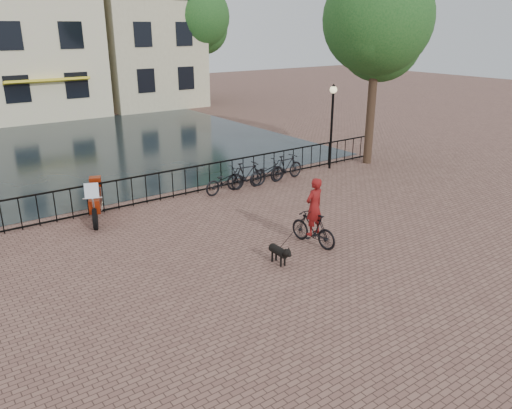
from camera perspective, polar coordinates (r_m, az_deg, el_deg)
ground at (r=11.85m, az=8.65°, el=-9.48°), size 100.00×100.00×0.00m
canal_water at (r=26.28m, az=-18.69°, el=6.09°), size 20.00×20.00×0.00m
railing at (r=17.74m, az=-9.50°, el=2.31°), size 20.00×0.05×1.02m
canal_house_mid at (r=38.08m, az=-25.21°, el=18.24°), size 8.00×9.50×11.80m
canal_house_right at (r=40.51m, az=-13.60°, el=20.53°), size 7.00×9.00×13.30m
tree_near_right at (r=22.08m, az=13.76°, el=19.84°), size 4.48×4.48×8.24m
tree_far_right at (r=39.37m, az=-6.74°, el=20.52°), size 4.76×4.76×8.76m
lamp_post at (r=21.10m, az=8.71°, el=10.36°), size 0.30×0.30×3.45m
cyclist at (r=13.69m, az=6.62°, el=-1.30°), size 0.76×1.69×2.25m
dog at (r=12.76m, az=2.59°, el=-5.62°), size 0.29×0.83×0.55m
motorcycle at (r=16.20m, az=-17.93°, el=0.81°), size 1.24×2.14×1.50m
parked_bike_0 at (r=18.09m, az=-3.54°, el=2.71°), size 1.76×0.74×0.90m
parked_bike_1 at (r=18.58m, az=-1.07°, el=3.37°), size 1.70×0.64×1.00m
parked_bike_2 at (r=19.13m, az=1.27°, el=3.69°), size 1.75×0.72×0.90m
parked_bike_3 at (r=19.68m, az=3.49°, el=4.27°), size 1.70×0.60×1.00m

